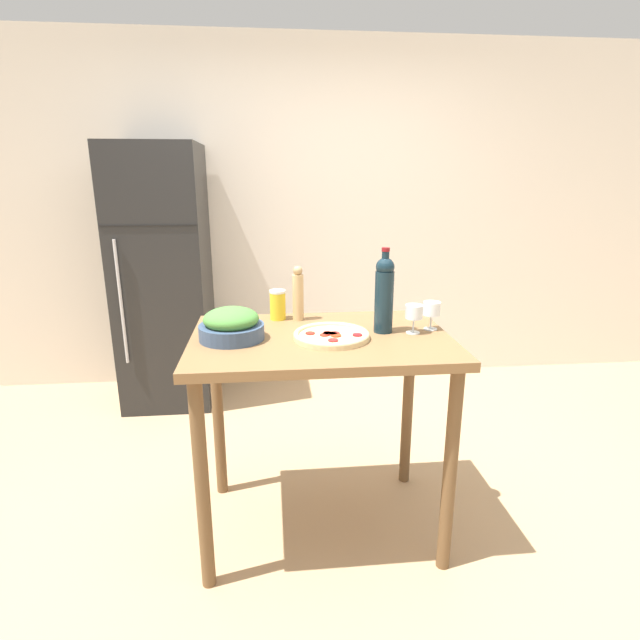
{
  "coord_description": "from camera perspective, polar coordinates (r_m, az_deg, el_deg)",
  "views": [
    {
      "loc": [
        -0.21,
        -2.02,
        1.61
      ],
      "look_at": [
        0.0,
        0.04,
        1.01
      ],
      "focal_mm": 28.0,
      "sensor_mm": 36.0,
      "label": 1
    }
  ],
  "objects": [
    {
      "name": "salad_bowl",
      "position": [
        2.11,
        -10.09,
        -0.58
      ],
      "size": [
        0.27,
        0.27,
        0.14
      ],
      "color": "#384C6B",
      "rests_on": "prep_counter"
    },
    {
      "name": "refrigerator",
      "position": [
        3.72,
        -17.41,
        4.56
      ],
      "size": [
        0.61,
        0.66,
        1.82
      ],
      "color": "black",
      "rests_on": "ground_plane"
    },
    {
      "name": "pepper_mill",
      "position": [
        2.35,
        -2.52,
        2.97
      ],
      "size": [
        0.05,
        0.05,
        0.26
      ],
      "color": "tan",
      "rests_on": "prep_counter"
    },
    {
      "name": "wine_bottle",
      "position": [
        2.17,
        7.35,
        3.07
      ],
      "size": [
        0.08,
        0.08,
        0.37
      ],
      "color": "#142833",
      "rests_on": "prep_counter"
    },
    {
      "name": "salt_canister",
      "position": [
        2.38,
        -4.85,
        1.75
      ],
      "size": [
        0.08,
        0.08,
        0.14
      ],
      "color": "yellow",
      "rests_on": "prep_counter"
    },
    {
      "name": "wine_glass_near",
      "position": [
        2.19,
        10.71,
        0.74
      ],
      "size": [
        0.08,
        0.08,
        0.13
      ],
      "color": "silver",
      "rests_on": "prep_counter"
    },
    {
      "name": "wall_back",
      "position": [
        3.96,
        -2.79,
        11.61
      ],
      "size": [
        6.4,
        0.06,
        2.6
      ],
      "color": "silver",
      "rests_on": "ground_plane"
    },
    {
      "name": "wine_glass_far",
      "position": [
        2.26,
        12.63,
        1.12
      ],
      "size": [
        0.08,
        0.08,
        0.13
      ],
      "color": "silver",
      "rests_on": "prep_counter"
    },
    {
      "name": "prep_counter",
      "position": [
        2.18,
        0.1,
        -5.35
      ],
      "size": [
        1.11,
        0.75,
        0.95
      ],
      "color": "brown",
      "rests_on": "ground_plane"
    },
    {
      "name": "homemade_pizza",
      "position": [
        2.1,
        1.32,
        -1.76
      ],
      "size": [
        0.32,
        0.32,
        0.03
      ],
      "color": "#DBC189",
      "rests_on": "prep_counter"
    },
    {
      "name": "ground_plane",
      "position": [
        2.59,
        0.09,
        -22.26
      ],
      "size": [
        14.0,
        14.0,
        0.0
      ],
      "primitive_type": "plane",
      "color": "tan"
    }
  ]
}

